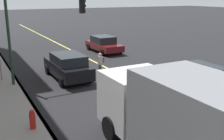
{
  "coord_description": "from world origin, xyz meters",
  "views": [
    {
      "loc": [
        -13.53,
        8.82,
        5.19
      ],
      "look_at": [
        -1.62,
        2.45,
        1.47
      ],
      "focal_mm": 43.25,
      "sensor_mm": 36.0,
      "label": 1
    }
  ],
  "objects_px": {
    "car_maroon": "(104,44)",
    "traffic_light_mast": "(42,22)",
    "car_black": "(68,66)",
    "fire_hydrant": "(33,121)",
    "car_tan": "(205,78)",
    "truck_gray": "(192,124)",
    "pedestrian_with_backpack": "(100,63)"
  },
  "relations": [
    {
      "from": "car_black",
      "to": "car_maroon",
      "type": "bearing_deg",
      "value": -41.63
    },
    {
      "from": "truck_gray",
      "to": "pedestrian_with_backpack",
      "type": "relative_size",
      "value": 4.71
    },
    {
      "from": "pedestrian_with_backpack",
      "to": "car_black",
      "type": "bearing_deg",
      "value": 76.25
    },
    {
      "from": "car_tan",
      "to": "traffic_light_mast",
      "type": "distance_m",
      "value": 9.9
    },
    {
      "from": "truck_gray",
      "to": "traffic_light_mast",
      "type": "relative_size",
      "value": 1.39
    },
    {
      "from": "car_black",
      "to": "car_maroon",
      "type": "height_order",
      "value": "car_black"
    },
    {
      "from": "truck_gray",
      "to": "car_maroon",
      "type": "bearing_deg",
      "value": -18.56
    },
    {
      "from": "traffic_light_mast",
      "to": "fire_hydrant",
      "type": "xyz_separation_m",
      "value": [
        -6.1,
        2.12,
        -3.25
      ]
    },
    {
      "from": "car_tan",
      "to": "traffic_light_mast",
      "type": "height_order",
      "value": "traffic_light_mast"
    },
    {
      "from": "car_tan",
      "to": "truck_gray",
      "type": "xyz_separation_m",
      "value": [
        -5.12,
        6.01,
        0.88
      ]
    },
    {
      "from": "car_tan",
      "to": "car_maroon",
      "type": "distance_m",
      "value": 12.53
    },
    {
      "from": "car_black",
      "to": "car_tan",
      "type": "relative_size",
      "value": 1.02
    },
    {
      "from": "pedestrian_with_backpack",
      "to": "fire_hydrant",
      "type": "xyz_separation_m",
      "value": [
        -5.69,
        5.71,
        -0.44
      ]
    },
    {
      "from": "pedestrian_with_backpack",
      "to": "fire_hydrant",
      "type": "distance_m",
      "value": 8.08
    },
    {
      "from": "pedestrian_with_backpack",
      "to": "traffic_light_mast",
      "type": "distance_m",
      "value": 4.57
    },
    {
      "from": "car_black",
      "to": "truck_gray",
      "type": "bearing_deg",
      "value": 179.79
    },
    {
      "from": "car_tan",
      "to": "car_black",
      "type": "bearing_deg",
      "value": 45.3
    },
    {
      "from": "car_black",
      "to": "truck_gray",
      "type": "xyz_separation_m",
      "value": [
        -11.03,
        0.04,
        0.79
      ]
    },
    {
      "from": "car_black",
      "to": "pedestrian_with_backpack",
      "type": "height_order",
      "value": "car_black"
    },
    {
      "from": "pedestrian_with_backpack",
      "to": "traffic_light_mast",
      "type": "bearing_deg",
      "value": 83.52
    },
    {
      "from": "car_tan",
      "to": "truck_gray",
      "type": "relative_size",
      "value": 0.61
    },
    {
      "from": "car_maroon",
      "to": "fire_hydrant",
      "type": "xyz_separation_m",
      "value": [
        -12.83,
        9.5,
        -0.3
      ]
    },
    {
      "from": "car_maroon",
      "to": "car_tan",
      "type": "bearing_deg",
      "value": -179.63
    },
    {
      "from": "car_maroon",
      "to": "traffic_light_mast",
      "type": "distance_m",
      "value": 10.41
    },
    {
      "from": "truck_gray",
      "to": "pedestrian_with_backpack",
      "type": "bearing_deg",
      "value": -11.49
    },
    {
      "from": "fire_hydrant",
      "to": "pedestrian_with_backpack",
      "type": "bearing_deg",
      "value": -45.09
    },
    {
      "from": "traffic_light_mast",
      "to": "fire_hydrant",
      "type": "relative_size",
      "value": 5.68
    },
    {
      "from": "car_tan",
      "to": "fire_hydrant",
      "type": "xyz_separation_m",
      "value": [
        -0.3,
        9.58,
        -0.29
      ]
    },
    {
      "from": "car_tan",
      "to": "pedestrian_with_backpack",
      "type": "bearing_deg",
      "value": 35.67
    },
    {
      "from": "truck_gray",
      "to": "fire_hydrant",
      "type": "distance_m",
      "value": 6.11
    },
    {
      "from": "car_maroon",
      "to": "traffic_light_mast",
      "type": "height_order",
      "value": "traffic_light_mast"
    },
    {
      "from": "truck_gray",
      "to": "traffic_light_mast",
      "type": "distance_m",
      "value": 11.21
    }
  ]
}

